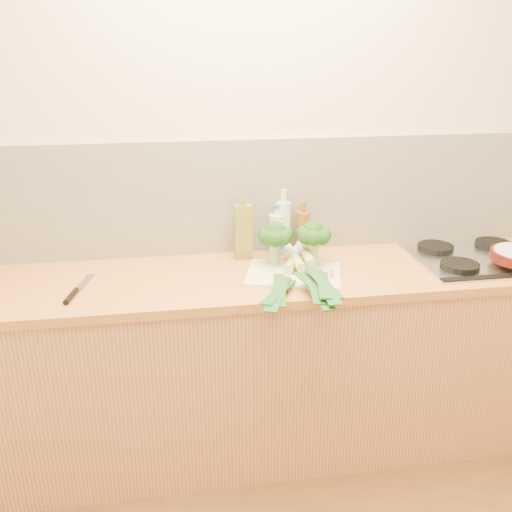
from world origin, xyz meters
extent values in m
plane|color=beige|center=(0.00, 1.50, 1.30)|extent=(3.50, 0.00, 3.50)
cube|color=silver|center=(0.00, 1.49, 1.17)|extent=(3.20, 0.02, 0.54)
cube|color=tan|center=(0.00, 1.20, 0.43)|extent=(3.20, 0.60, 0.86)
cube|color=#BE7C38|center=(0.00, 1.20, 0.88)|extent=(3.20, 0.62, 0.04)
cube|color=silver|center=(1.02, 1.20, 0.91)|extent=(0.58, 0.50, 0.01)
cube|color=black|center=(1.02, 0.97, 0.91)|extent=(0.58, 0.04, 0.01)
cylinder|color=black|center=(0.87, 1.08, 0.93)|extent=(0.17, 0.17, 0.03)
cylinder|color=black|center=(0.87, 1.32, 0.93)|extent=(0.17, 0.17, 0.03)
cylinder|color=black|center=(1.17, 1.32, 0.93)|extent=(0.17, 0.17, 0.03)
cube|color=#EEE7CF|center=(0.13, 1.15, 0.91)|extent=(0.47, 0.39, 0.01)
cylinder|color=#86A862|center=(0.07, 1.26, 0.96)|extent=(0.05, 0.05, 0.09)
sphere|color=black|center=(0.07, 1.26, 1.07)|extent=(0.10, 0.10, 0.10)
sphere|color=black|center=(0.11, 1.26, 1.05)|extent=(0.07, 0.07, 0.07)
sphere|color=black|center=(0.10, 1.30, 1.05)|extent=(0.07, 0.07, 0.07)
sphere|color=black|center=(0.06, 1.30, 1.05)|extent=(0.07, 0.07, 0.07)
sphere|color=black|center=(0.03, 1.28, 1.05)|extent=(0.07, 0.07, 0.07)
sphere|color=black|center=(0.03, 1.24, 1.05)|extent=(0.07, 0.07, 0.07)
sphere|color=black|center=(0.06, 1.22, 1.05)|extent=(0.07, 0.07, 0.07)
sphere|color=black|center=(0.10, 1.23, 1.05)|extent=(0.07, 0.07, 0.07)
cylinder|color=#86A862|center=(0.23, 1.22, 0.96)|extent=(0.05, 0.05, 0.10)
sphere|color=black|center=(0.23, 1.22, 1.07)|extent=(0.10, 0.10, 0.10)
sphere|color=black|center=(0.28, 1.22, 1.06)|extent=(0.07, 0.07, 0.07)
sphere|color=black|center=(0.26, 1.26, 1.06)|extent=(0.07, 0.07, 0.07)
sphere|color=black|center=(0.22, 1.26, 1.06)|extent=(0.07, 0.07, 0.07)
sphere|color=black|center=(0.19, 1.24, 1.06)|extent=(0.07, 0.07, 0.07)
sphere|color=black|center=(0.19, 1.20, 1.06)|extent=(0.07, 0.07, 0.07)
sphere|color=black|center=(0.22, 1.18, 1.06)|extent=(0.07, 0.07, 0.07)
sphere|color=black|center=(0.26, 1.19, 1.06)|extent=(0.07, 0.07, 0.07)
cylinder|color=white|center=(0.18, 1.34, 0.93)|extent=(0.08, 0.13, 0.04)
cylinder|color=#9CBC5E|center=(0.13, 1.21, 0.93)|extent=(0.10, 0.17, 0.04)
cube|color=#174016|center=(0.02, 0.92, 0.93)|extent=(0.20, 0.28, 0.02)
cube|color=#174016|center=(0.01, 0.90, 0.94)|extent=(0.17, 0.33, 0.01)
cube|color=#174016|center=(0.02, 0.93, 0.94)|extent=(0.09, 0.28, 0.02)
cylinder|color=white|center=(0.15, 1.30, 0.95)|extent=(0.04, 0.12, 0.04)
cylinder|color=#9CBC5E|center=(0.15, 1.17, 0.95)|extent=(0.04, 0.15, 0.04)
cube|color=#174016|center=(0.16, 0.87, 0.95)|extent=(0.10, 0.30, 0.02)
cube|color=#174016|center=(0.16, 0.85, 0.95)|extent=(0.05, 0.34, 0.01)
cube|color=#174016|center=(0.16, 0.88, 0.96)|extent=(0.10, 0.28, 0.02)
cylinder|color=white|center=(0.21, 1.29, 0.97)|extent=(0.04, 0.12, 0.04)
cylinder|color=#9CBC5E|center=(0.20, 1.17, 0.97)|extent=(0.05, 0.15, 0.04)
cube|color=#174016|center=(0.19, 0.87, 0.97)|extent=(0.11, 0.30, 0.02)
cube|color=#174016|center=(0.19, 0.85, 0.97)|extent=(0.06, 0.34, 0.01)
cube|color=#174016|center=(0.19, 0.88, 0.97)|extent=(0.09, 0.28, 0.02)
cube|color=silver|center=(-0.76, 1.21, 0.90)|extent=(0.07, 0.19, 0.00)
cylinder|color=black|center=(-0.79, 1.06, 0.91)|extent=(0.05, 0.13, 0.02)
cube|color=olive|center=(-0.05, 1.39, 1.03)|extent=(0.08, 0.05, 0.26)
cylinder|color=olive|center=(-0.05, 1.39, 1.18)|extent=(0.02, 0.02, 0.03)
cylinder|color=silver|center=(0.14, 1.43, 1.03)|extent=(0.07, 0.07, 0.25)
cylinder|color=silver|center=(0.14, 1.43, 1.18)|extent=(0.03, 0.03, 0.06)
cylinder|color=brown|center=(0.23, 1.42, 1.00)|extent=(0.06, 0.06, 0.21)
cylinder|color=brown|center=(0.23, 1.42, 1.13)|extent=(0.03, 0.03, 0.05)
cylinder|color=silver|center=(0.11, 1.42, 1.00)|extent=(0.08, 0.08, 0.20)
cylinder|color=silver|center=(0.11, 1.42, 1.11)|extent=(0.03, 0.03, 0.03)
cylinder|color=#2E69AE|center=(0.11, 1.42, 0.97)|extent=(0.08, 0.08, 0.06)
camera|label=1|loc=(-0.40, -1.09, 1.86)|focal=40.00mm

